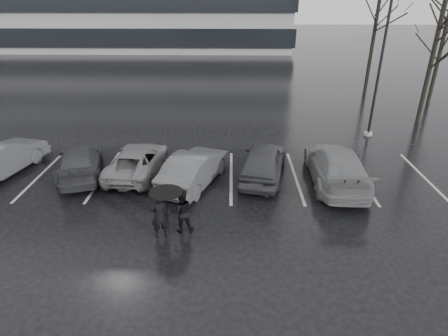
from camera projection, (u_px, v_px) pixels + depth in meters
name	position (u px, v px, depth m)	size (l,w,h in m)	color
ground	(215.00, 206.00, 14.13)	(160.00, 160.00, 0.00)	black
car_main	(263.00, 161.00, 16.01)	(1.72, 4.26, 1.45)	black
car_west_a	(194.00, 168.00, 15.46)	(1.49, 4.29, 1.41)	#2E2E30
car_west_b	(137.00, 161.00, 16.38)	(2.01, 4.36, 1.21)	#525255
car_west_c	(80.00, 161.00, 16.24)	(1.75, 4.31, 1.25)	black
car_west_d	(0.00, 158.00, 16.23)	(1.59, 4.56, 1.50)	#2E2E30
car_east	(336.00, 166.00, 15.55)	(2.10, 5.16, 1.50)	#525255
pedestrian_left	(159.00, 215.00, 12.05)	(0.58, 0.38, 1.60)	black
pedestrian_right	(182.00, 211.00, 12.34)	(0.74, 0.58, 1.52)	black
umbrella	(166.00, 188.00, 11.85)	(1.09, 1.09, 1.85)	black
lamp_post	(380.00, 68.00, 19.33)	(0.44, 0.44, 8.09)	#9C9B9E
stall_stripes	(199.00, 176.00, 16.40)	(19.72, 5.00, 0.00)	#A1A1A3
tree_east	(433.00, 55.00, 21.20)	(0.26, 0.26, 8.00)	black
tree_ne	(440.00, 53.00, 24.98)	(0.26, 0.26, 7.00)	black
tree_north	(374.00, 36.00, 27.42)	(0.26, 0.26, 8.50)	black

